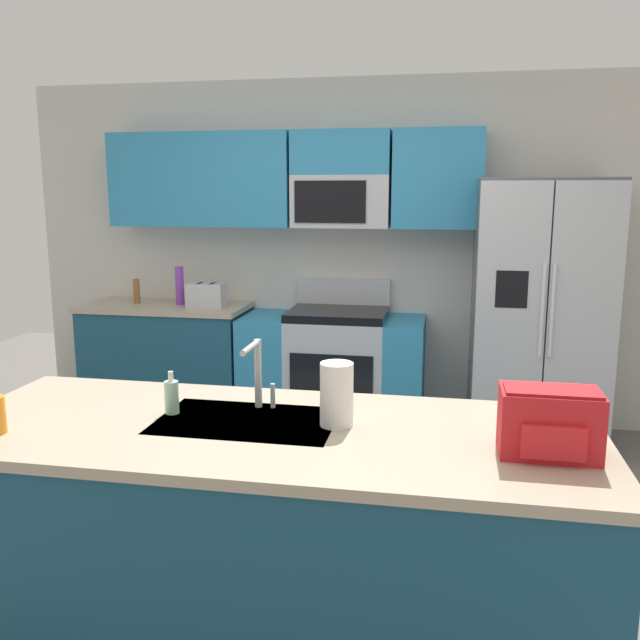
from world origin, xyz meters
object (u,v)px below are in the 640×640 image
pepper_mill (137,291)px  backpack (550,421)px  toaster (206,295)px  sink_faucet (257,368)px  soap_dispenser (172,397)px  range_oven (333,369)px  refrigerator (539,314)px  bottle_purple (180,286)px  paper_towel_roll (337,394)px

pepper_mill → backpack: 3.80m
toaster → sink_faucet: (1.06, -2.30, 0.08)m
toaster → soap_dispenser: size_ratio=1.65×
sink_faucet → range_oven: bearing=92.3°
soap_dispenser → refrigerator: bearing=55.0°
bottle_purple → toaster: bearing=-13.6°
range_oven → refrigerator: bearing=-2.8°
range_oven → bottle_purple: bearing=179.8°
bottle_purple → refrigerator: bearing=-1.7°
pepper_mill → soap_dispenser: pepper_mill is taller
bottle_purple → sink_faucet: size_ratio=1.04×
sink_faucet → refrigerator: bearing=59.2°
paper_towel_roll → backpack: paper_towel_roll is taller
toaster → bottle_purple: bearing=166.4°
refrigerator → toaster: 2.43m
sink_faucet → backpack: size_ratio=0.88×
pepper_mill → paper_towel_roll: size_ratio=0.80×
soap_dispenser → paper_towel_roll: (0.66, -0.02, 0.05)m
sink_faucet → pepper_mill: bearing=125.2°
pepper_mill → backpack: (2.73, -2.64, 0.02)m
paper_towel_roll → soap_dispenser: bearing=178.6°
refrigerator → backpack: 2.59m
pepper_mill → soap_dispenser: bearing=-61.5°
range_oven → paper_towel_roll: bearing=-80.0°
sink_faucet → paper_towel_roll: bearing=-21.0°
toaster → bottle_purple: size_ratio=0.95×
refrigerator → soap_dispenser: size_ratio=10.88×
bottle_purple → paper_towel_roll: size_ratio=1.23×
pepper_mill → bottle_purple: bottle_purple is taller
sink_faucet → soap_dispenser: (-0.32, -0.11, -0.10)m
refrigerator → bottle_purple: (-2.66, 0.08, 0.12)m
paper_towel_roll → backpack: 0.75m
refrigerator → bottle_purple: refrigerator is taller
soap_dispenser → backpack: bearing=-6.9°
refrigerator → range_oven: bearing=177.2°
refrigerator → soap_dispenser: 2.93m
range_oven → soap_dispenser: range_oven is taller
refrigerator → paper_towel_roll: bearing=-112.9°
pepper_mill → paper_towel_roll: (2.00, -2.49, 0.02)m
bottle_purple → paper_towel_roll: bottle_purple is taller
range_oven → refrigerator: 1.54m
sink_faucet → backpack: (1.08, -0.28, -0.05)m
toaster → backpack: backpack is taller
refrigerator → soap_dispenser: (-1.68, -2.40, 0.04)m
paper_towel_roll → toaster: bearing=120.0°
backpack → paper_towel_roll: bearing=168.3°
toaster → paper_towel_roll: (1.41, -2.44, 0.03)m
refrigerator → sink_faucet: 2.66m
range_oven → backpack: size_ratio=4.25×
toaster → paper_towel_roll: paper_towel_roll is taller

